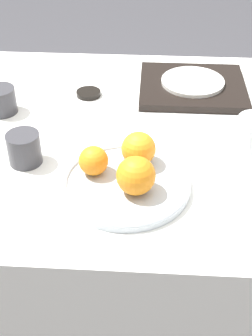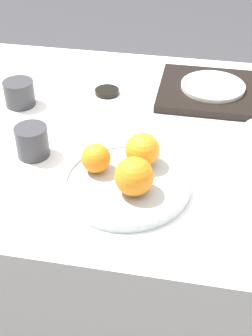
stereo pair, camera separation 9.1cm
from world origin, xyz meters
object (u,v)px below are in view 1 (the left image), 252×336
(serving_tray, at_px, (192,87))
(cup_2, at_px, (1,100))
(side_plate, at_px, (193,82))
(cup_1, at_px, (24,148))
(orange_1, at_px, (138,149))
(soy_dish, at_px, (88,93))
(orange_2, at_px, (93,161))
(fruit_platter, at_px, (126,184))
(water_glass, at_px, (252,145))
(orange_0, at_px, (136,176))

(serving_tray, distance_m, cup_2, 0.50)
(side_plate, height_order, cup_1, cup_1)
(orange_1, distance_m, cup_1, 0.24)
(cup_2, height_order, soy_dish, cup_2)
(orange_1, relative_size, soy_dish, 1.11)
(soy_dish, bearing_deg, cup_2, -154.83)
(cup_1, bearing_deg, orange_2, -16.78)
(cup_2, xyz_separation_m, soy_dish, (0.21, 0.10, -0.03))
(fruit_platter, distance_m, cup_2, 0.43)
(orange_1, relative_size, water_glass, 0.57)
(orange_2, xyz_separation_m, cup_1, (-0.15, 0.05, -0.01))
(water_glass, distance_m, serving_tray, 0.36)
(fruit_platter, xyz_separation_m, orange_2, (-0.07, 0.03, 0.03))
(orange_2, relative_size, water_glass, 0.48)
(orange_0, height_order, water_glass, water_glass)
(serving_tray, relative_size, cup_1, 3.94)
(serving_tray, relative_size, soy_dish, 4.35)
(orange_0, xyz_separation_m, side_plate, (0.13, 0.45, -0.03))
(orange_2, xyz_separation_m, water_glass, (0.32, 0.05, 0.02))
(orange_2, xyz_separation_m, serving_tray, (0.22, 0.39, -0.03))
(fruit_platter, distance_m, water_glass, 0.27)
(orange_0, xyz_separation_m, orange_2, (-0.09, 0.05, -0.01))
(orange_2, distance_m, serving_tray, 0.45)
(water_glass, xyz_separation_m, cup_2, (-0.58, 0.20, -0.03))
(water_glass, xyz_separation_m, cup_1, (-0.47, -0.00, -0.03))
(orange_0, relative_size, orange_2, 1.26)
(fruit_platter, height_order, orange_2, orange_2)
(orange_2, xyz_separation_m, side_plate, (0.22, 0.39, -0.02))
(fruit_platter, distance_m, side_plate, 0.45)
(water_glass, bearing_deg, fruit_platter, -163.56)
(cup_1, distance_m, soy_dish, 0.32)
(orange_0, bearing_deg, water_glass, 23.24)
(fruit_platter, bearing_deg, orange_1, 71.88)
(soy_dish, bearing_deg, side_plate, 9.70)
(orange_0, distance_m, water_glass, 0.25)
(water_glass, height_order, cup_2, water_glass)
(cup_2, bearing_deg, side_plate, 16.62)
(water_glass, xyz_separation_m, side_plate, (-0.10, 0.35, -0.04))
(orange_0, distance_m, side_plate, 0.47)
(side_plate, xyz_separation_m, cup_2, (-0.48, -0.14, 0.01))
(orange_1, distance_m, orange_2, 0.10)
(orange_2, height_order, side_plate, orange_2)
(orange_0, height_order, side_plate, orange_0)
(water_glass, bearing_deg, serving_tray, 105.95)
(water_glass, height_order, side_plate, water_glass)
(orange_1, distance_m, side_plate, 0.38)
(fruit_platter, bearing_deg, water_glass, 16.44)
(orange_0, bearing_deg, orange_2, 148.90)
(side_plate, xyz_separation_m, cup_1, (-0.37, -0.35, 0.01))
(orange_1, bearing_deg, soy_dish, 115.12)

